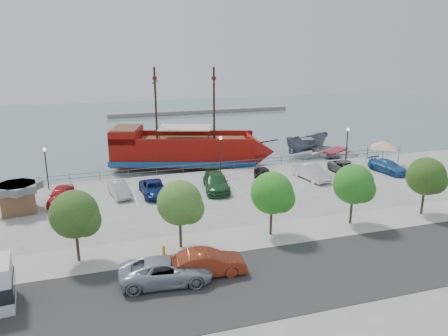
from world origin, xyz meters
name	(u,v)px	position (x,y,z in m)	size (l,w,h in m)	color
ground	(240,202)	(0.00, 0.00, -1.00)	(160.00, 160.00, 0.00)	slate
land_slab	(367,324)	(0.00, -21.00, -0.60)	(100.00, 58.00, 1.20)	gray
street	(321,270)	(0.00, -16.00, 0.01)	(100.00, 8.00, 0.04)	#343434
sidewalk	(282,233)	(0.00, -10.00, 0.01)	(100.00, 4.00, 0.05)	#B5AF9B
seawall_railing	(217,166)	(0.00, 7.80, 0.53)	(50.00, 0.06, 1.00)	slate
far_shore	(200,111)	(10.00, 55.00, -0.60)	(40.00, 3.00, 0.80)	gray
pirate_ship	(196,151)	(-1.22, 13.13, 1.16)	(20.81, 11.27, 12.89)	#97100A
patrol_boat	(307,145)	(15.17, 14.98, 0.31)	(2.55, 6.78, 2.62)	slate
speedboat	(335,154)	(17.80, 11.74, -0.30)	(4.82, 6.76, 1.40)	white
dock_west	(89,185)	(-14.13, 9.20, -0.82)	(6.31, 1.80, 0.36)	gray
dock_mid	(273,168)	(7.51, 9.20, -0.80)	(7.17, 2.05, 0.41)	gray
dock_east	(338,163)	(16.75, 9.20, -0.82)	(6.27, 1.79, 0.36)	gray
shed	(18,197)	(-20.02, 0.90, 1.36)	(3.51, 3.51, 2.54)	brown
canopy_tent	(384,141)	(19.55, 4.22, 2.96)	(4.56, 4.56, 3.40)	slate
street_van	(167,271)	(-9.80, -14.46, 0.80)	(2.66, 5.76, 1.60)	#99A2B0
street_sedan	(207,263)	(-7.18, -14.29, 0.81)	(1.71, 4.89, 1.61)	maroon
fire_hydrant	(164,250)	(-9.37, -10.80, 0.37)	(0.23, 0.23, 0.68)	#C3920C
lamp_post_left	(46,161)	(-18.00, 6.50, 2.94)	(0.36, 0.36, 4.28)	black
lamp_post_mid	(221,148)	(0.00, 6.50, 2.94)	(0.36, 0.36, 4.28)	black
lamp_post_right	(347,139)	(16.00, 6.50, 2.94)	(0.36, 0.36, 4.28)	black
tree_b	(77,216)	(-14.85, -10.07, 3.30)	(3.30, 3.20, 5.00)	#473321
tree_c	(182,204)	(-7.85, -10.07, 3.30)	(3.30, 3.20, 5.00)	#473321
tree_d	(274,194)	(-0.85, -10.07, 3.30)	(3.30, 3.20, 5.00)	#473321
tree_e	(355,185)	(6.15, -10.07, 3.30)	(3.30, 3.20, 5.00)	#473321
tree_f	(428,178)	(13.15, -10.07, 3.30)	(3.30, 3.20, 5.00)	#473321
parked_car_a	(61,195)	(-16.62, 2.04, 0.76)	(1.79, 4.44, 1.51)	red
parked_car_b	(119,189)	(-11.38, 2.38, 0.69)	(1.46, 4.17, 1.38)	silver
parked_car_c	(154,188)	(-8.19, 1.64, 0.68)	(2.24, 4.86, 1.35)	navy
parked_car_d	(216,182)	(-2.04, 1.31, 0.82)	(2.31, 5.68, 1.65)	#25582C
parked_car_e	(264,175)	(3.61, 2.51, 0.69)	(1.63, 4.06, 1.38)	black
parked_car_f	(311,172)	(8.71, 1.68, 0.81)	(1.72, 4.92, 1.62)	white
parked_car_g	(347,168)	(13.39, 2.18, 0.71)	(2.35, 5.09, 1.42)	#5B5B5E
parked_car_h	(388,166)	(18.16, 1.40, 0.70)	(1.95, 4.80, 1.39)	#2961A3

